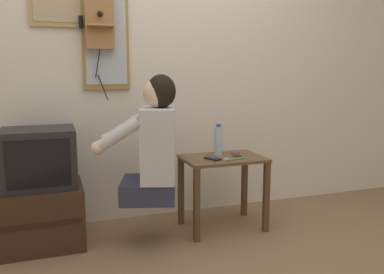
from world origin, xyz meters
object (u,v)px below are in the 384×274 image
Objects in this scene: person at (154,144)px; television at (39,158)px; cell_phone_held at (213,159)px; wall_mirror at (106,41)px; cell_phone_spare at (236,155)px; toothbrush at (234,159)px; wall_phone_antique at (99,19)px; water_bottle at (218,140)px.

television is (-0.73, 0.24, -0.09)m from person.
cell_phone_held is at bearing -65.89° from person.
wall_mirror is at bearing 30.46° from television.
toothbrush is (-0.09, -0.14, 0.00)m from cell_phone_spare.
person is 1.19× the size of wall_mirror.
television is at bearing -149.54° from wall_mirror.
cell_phone_spare is at bearing -21.21° from wall_phone_antique.
wall_mirror is at bearing 39.72° from wall_phone_antique.
water_bottle is at bearing -19.66° from wall_phone_antique.
cell_phone_held is (0.68, -0.48, -0.85)m from wall_mirror.
cell_phone_spare is (1.41, -0.11, -0.05)m from television.
television is at bearing -150.65° from wall_phone_antique.
person is 4.62× the size of toothbrush.
wall_phone_antique is at bearing -140.28° from wall_mirror.
television reaches higher than water_bottle.
water_bottle reaches higher than cell_phone_spare.
toothbrush is (0.59, -0.01, -0.15)m from person.
wall_mirror reaches higher than person.
wall_phone_antique is at bearing 42.10° from toothbrush.
toothbrush is at bearing -104.92° from cell_phone_spare.
television is at bearing -166.88° from cell_phone_spare.
person is 0.48m from cell_phone_held.
person is at bearing -160.49° from water_bottle.
water_bottle reaches higher than cell_phone_held.
person is 0.60m from toothbrush.
cell_phone_spare is (0.22, 0.07, 0.00)m from cell_phone_held.
water_bottle is at bearing 30.25° from cell_phone_held.
water_bottle is 0.24m from toothbrush.
water_bottle is (0.78, -0.34, -0.74)m from wall_mirror.
cell_phone_held is 0.21m from water_bottle.
wall_mirror is 1.13m from water_bottle.
wall_phone_antique is 3.58× the size of water_bottle.
water_bottle is (0.10, 0.14, 0.10)m from cell_phone_held.
wall_phone_antique reaches higher than toothbrush.
person is 1.01× the size of wall_phone_antique.
person is 6.24× the size of cell_phone_spare.
toothbrush is at bearing -10.68° from television.
wall_mirror is 3.04× the size of water_bottle.
television is 2.56× the size of toothbrush.
cell_phone_held is (0.45, 0.05, -0.15)m from person.
cell_phone_spare is (0.67, 0.13, -0.15)m from person.
toothbrush is at bearing -30.41° from wall_phone_antique.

